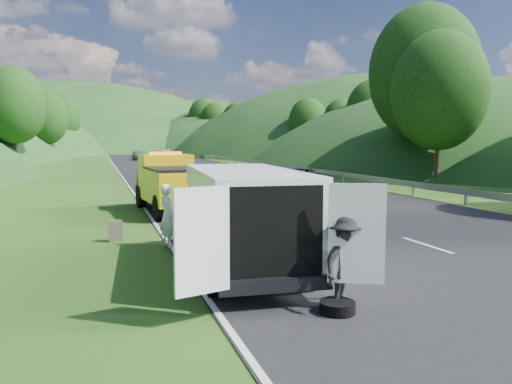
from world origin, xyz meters
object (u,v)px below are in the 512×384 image
object	(u,v)px
tow_truck	(172,183)
worker	(343,309)
suitcase	(115,231)
spare_tire	(337,314)
woman	(168,247)
passing_suv	(303,196)
white_van	(243,213)
child	(211,241)

from	to	relation	value
tow_truck	worker	world-z (taller)	tow_truck
suitcase	spare_tire	size ratio (longest dim) A/B	1.02
woman	spare_tire	size ratio (longest dim) A/B	2.82
suitcase	passing_suv	distance (m)	13.84
white_van	passing_suv	xyz separation A→B (m)	(7.35, 13.68, -1.31)
passing_suv	white_van	bearing A→B (deg)	-111.66
tow_truck	suitcase	xyz separation A→B (m)	(-2.44, -5.48, -0.89)
passing_suv	worker	bearing A→B (deg)	-104.30
child	suitcase	distance (m)	2.82
white_van	suitcase	bearing A→B (deg)	127.48
white_van	worker	world-z (taller)	white_van
child	passing_suv	world-z (taller)	passing_suv
spare_tire	white_van	bearing A→B (deg)	102.10
spare_tire	passing_suv	distance (m)	18.27
child	worker	xyz separation A→B (m)	(0.91, -6.59, 0.00)
white_van	child	size ratio (longest dim) A/B	6.31
tow_truck	passing_suv	size ratio (longest dim) A/B	1.16
child	passing_suv	distance (m)	12.61
tow_truck	white_van	bearing A→B (deg)	-93.24
woman	worker	distance (m)	6.49
white_van	passing_suv	size ratio (longest dim) A/B	1.32
woman	child	distance (m)	1.43
worker	passing_suv	world-z (taller)	worker
woman	passing_suv	xyz separation A→B (m)	(8.68, 10.77, 0.00)
suitcase	passing_suv	world-z (taller)	passing_suv
white_van	passing_suv	world-z (taller)	white_van
woman	passing_suv	world-z (taller)	woman
tow_truck	passing_suv	xyz separation A→B (m)	(7.60, 4.04, -1.21)
white_van	child	bearing A→B (deg)	94.38
white_van	woman	xyz separation A→B (m)	(-1.33, 2.92, -1.31)
suitcase	spare_tire	world-z (taller)	suitcase
tow_truck	white_van	distance (m)	9.65
white_van	spare_tire	xyz separation A→B (m)	(0.72, -3.34, -1.31)
suitcase	woman	bearing A→B (deg)	-42.34
child	passing_suv	size ratio (longest dim) A/B	0.21
woman	suitcase	distance (m)	1.87
woman	tow_truck	bearing A→B (deg)	-27.61
spare_tire	tow_truck	bearing A→B (deg)	94.26
white_van	worker	bearing A→B (deg)	-69.19
spare_tire	woman	bearing A→B (deg)	108.07
tow_truck	spare_tire	distance (m)	13.08
woman	worker	world-z (taller)	woman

